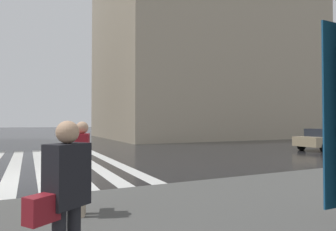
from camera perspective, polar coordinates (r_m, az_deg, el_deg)
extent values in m
plane|color=black|center=(10.39, -26.27, -11.27)|extent=(220.00, 220.00, 0.00)
cube|color=silver|center=(14.76, -11.76, -8.37)|extent=(13.00, 0.50, 0.01)
cube|color=silver|center=(14.56, -15.63, -8.45)|extent=(13.00, 0.50, 0.01)
cube|color=silver|center=(14.42, -19.59, -8.49)|extent=(13.00, 0.50, 0.01)
cube|color=silver|center=(14.35, -23.61, -8.49)|extent=(13.00, 0.50, 0.01)
cube|color=silver|center=(14.35, -27.64, -8.45)|extent=(13.00, 0.50, 0.01)
cube|color=tan|center=(38.81, 6.87, 11.49)|extent=(18.39, 24.84, 20.88)
cube|color=tan|center=(21.63, 28.36, -4.39)|extent=(1.75, 4.10, 0.60)
cube|color=#232833|center=(21.73, 28.58, -2.92)|extent=(1.54, 2.46, 0.50)
cylinder|color=black|center=(20.15, 28.17, -5.48)|extent=(0.20, 0.62, 0.62)
cylinder|color=black|center=(21.17, 24.55, -5.31)|extent=(0.20, 0.62, 0.62)
cylinder|color=black|center=(23.14, 28.54, -4.92)|extent=(0.20, 0.62, 0.62)
cube|color=maroon|center=(5.51, -16.41, -6.54)|extent=(0.45, 0.33, 0.60)
sphere|color=tan|center=(5.48, -16.38, -2.27)|extent=(0.22, 0.22, 0.22)
cylinder|color=tan|center=(5.53, -16.55, -14.18)|extent=(0.13, 0.13, 0.86)
cylinder|color=tan|center=(5.71, -16.37, -13.78)|extent=(0.13, 0.13, 0.86)
cube|color=black|center=(5.81, -16.17, -8.75)|extent=(0.31, 0.22, 0.24)
cube|color=black|center=(3.01, -19.04, -10.89)|extent=(0.43, 0.47, 0.60)
sphere|color=tan|center=(2.97, -18.98, -3.07)|extent=(0.22, 0.22, 0.22)
cube|color=maroon|center=(2.89, -23.38, -16.33)|extent=(0.29, 0.32, 0.24)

